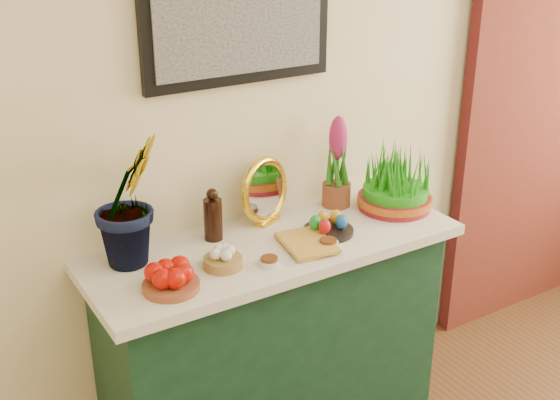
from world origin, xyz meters
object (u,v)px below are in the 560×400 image
object	(u,v)px
sideboard	(273,346)
wheatgrass_sabzeh	(396,183)
mirror	(265,191)
book	(285,247)
hyacinth_green	(128,180)

from	to	relation	value
sideboard	wheatgrass_sabzeh	xyz separation A→B (m)	(0.57, -0.00, 0.57)
mirror	book	xyz separation A→B (m)	(-0.07, -0.25, -0.11)
mirror	wheatgrass_sabzeh	size ratio (longest dim) A/B	0.88
sideboard	hyacinth_green	world-z (taller)	hyacinth_green
wheatgrass_sabzeh	mirror	bearing A→B (deg)	162.23
sideboard	book	size ratio (longest dim) A/B	5.77
hyacinth_green	wheatgrass_sabzeh	bearing A→B (deg)	-25.17
sideboard	hyacinth_green	xyz separation A→B (m)	(-0.49, 0.12, 0.77)
hyacinth_green	book	bearing A→B (deg)	-41.91
mirror	wheatgrass_sabzeh	distance (m)	0.54
mirror	wheatgrass_sabzeh	xyz separation A→B (m)	(0.51, -0.16, -0.02)
hyacinth_green	mirror	xyz separation A→B (m)	(0.55, 0.04, -0.17)
wheatgrass_sabzeh	book	bearing A→B (deg)	-171.33
hyacinth_green	book	distance (m)	0.60
hyacinth_green	book	xyz separation A→B (m)	(0.49, -0.21, -0.29)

